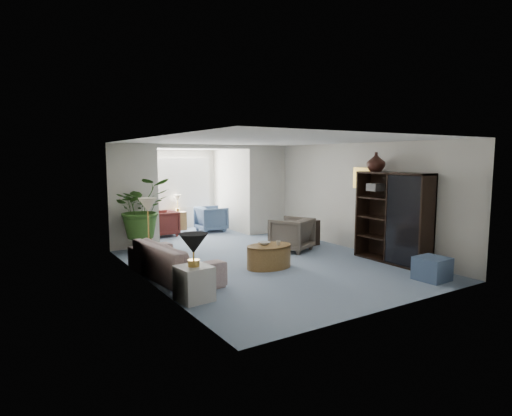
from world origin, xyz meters
TOP-DOWN VIEW (x-y plane):
  - floor at (0.00, 0.00)m, footprint 6.00×6.00m
  - sunroom_floor at (0.00, 4.10)m, footprint 2.60×2.60m
  - back_pier_left at (-1.90, 3.00)m, footprint 1.20×0.12m
  - back_pier_right at (1.90, 3.00)m, footprint 1.20×0.12m
  - back_header at (0.00, 3.00)m, footprint 2.60×0.12m
  - window_pane at (0.00, 5.18)m, footprint 2.20×0.02m
  - window_blinds at (0.00, 5.15)m, footprint 2.20×0.02m
  - framed_picture at (2.46, -0.10)m, footprint 0.04×0.50m
  - sofa at (-2.02, 0.18)m, footprint 1.09×2.27m
  - end_table at (-2.22, -1.17)m, footprint 0.54×0.54m
  - table_lamp at (-2.22, -1.17)m, footprint 0.44×0.44m
  - floor_lamp at (-2.19, 1.06)m, footprint 0.36×0.36m
  - coffee_table at (-0.18, -0.16)m, footprint 0.99×0.99m
  - coffee_bowl at (-0.23, -0.06)m, footprint 0.24×0.24m
  - coffee_cup at (-0.03, -0.26)m, footprint 0.10×0.10m
  - wingback_chair at (1.14, 0.84)m, footprint 1.12×1.13m
  - side_table_dark at (1.84, 1.14)m, footprint 0.56×0.47m
  - entertainment_cabinet at (2.23, -1.15)m, footprint 0.45×1.68m
  - cabinet_urn at (2.23, -0.65)m, footprint 0.39×0.39m
  - ottoman at (1.80, -2.42)m, footprint 0.53×0.53m
  - plant_pot at (-1.84, 2.59)m, footprint 0.40×0.40m
  - house_plant at (-1.84, 2.59)m, footprint 1.25×1.09m
  - sunroom_chair_blue at (0.71, 4.21)m, footprint 0.84×0.82m
  - sunroom_chair_maroon at (-0.79, 4.21)m, footprint 0.81×0.79m
  - sunroom_table at (-0.04, 4.96)m, footprint 0.46×0.37m
  - shelf_clutter at (2.18, -1.31)m, footprint 0.30×1.24m

SIDE VIEW (x-z plane):
  - floor at x=0.00m, z-range 0.00..0.00m
  - sunroom_floor at x=0.00m, z-range 0.00..0.00m
  - plant_pot at x=-1.84m, z-range 0.00..0.32m
  - ottoman at x=1.80m, z-range 0.00..0.41m
  - coffee_table at x=-0.18m, z-range 0.00..0.45m
  - end_table at x=-2.22m, z-range 0.00..0.53m
  - sunroom_table at x=-0.04m, z-range 0.00..0.55m
  - side_table_dark at x=1.84m, z-range 0.00..0.62m
  - sofa at x=-2.02m, z-range 0.00..0.64m
  - sunroom_chair_maroon at x=-0.79m, z-range 0.00..0.71m
  - sunroom_chair_blue at x=0.71m, z-range 0.00..0.74m
  - wingback_chair at x=1.14m, z-range 0.00..0.78m
  - coffee_bowl at x=-0.23m, z-range 0.45..0.51m
  - coffee_cup at x=-0.03m, z-range 0.45..0.54m
  - table_lamp at x=-2.22m, z-range 0.73..1.03m
  - entertainment_cabinet at x=2.23m, z-range 0.00..1.87m
  - house_plant at x=-1.84m, z-range 0.32..1.71m
  - shelf_clutter at x=2.18m, z-range 0.67..1.73m
  - back_pier_left at x=-1.90m, z-range 0.00..2.50m
  - back_pier_right at x=1.90m, z-range 0.00..2.50m
  - floor_lamp at x=-2.19m, z-range 1.11..1.39m
  - window_pane at x=0.00m, z-range 0.65..2.15m
  - window_blinds at x=0.00m, z-range 0.65..2.15m
  - framed_picture at x=2.46m, z-range 1.50..1.90m
  - cabinet_urn at x=2.23m, z-range 1.87..2.28m
  - back_header at x=0.00m, z-range 2.40..2.50m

